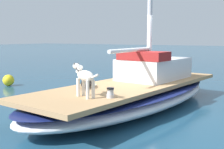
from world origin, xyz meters
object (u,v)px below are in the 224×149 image
object	(u,v)px
sailboat_main	(131,96)
dog_black	(86,83)
deck_winch	(110,93)
coiled_rope	(91,85)
dog_white	(84,77)
mooring_buoy	(8,80)

from	to	relation	value
sailboat_main	dog_black	bearing A→B (deg)	-119.04
deck_winch	coiled_rope	xyz separation A→B (m)	(-1.18, 0.97, -0.08)
dog_white	sailboat_main	bearing A→B (deg)	89.65
sailboat_main	coiled_rope	xyz separation A→B (m)	(-0.68, -0.92, 0.35)
sailboat_main	deck_winch	size ratio (longest dim) A/B	35.62
sailboat_main	coiled_rope	world-z (taller)	coiled_rope
dog_black	dog_white	distance (m)	1.17
deck_winch	mooring_buoy	distance (m)	6.82
sailboat_main	mooring_buoy	size ratio (longest dim) A/B	17.00
sailboat_main	deck_winch	distance (m)	2.00
mooring_buoy	deck_winch	bearing A→B (deg)	-22.86
sailboat_main	dog_black	world-z (taller)	dog_black
deck_winch	mooring_buoy	xyz separation A→B (m)	(-6.27, 2.64, -0.54)
sailboat_main	mooring_buoy	world-z (taller)	sailboat_main
sailboat_main	mooring_buoy	xyz separation A→B (m)	(-5.77, 0.75, -0.12)
mooring_buoy	coiled_rope	bearing A→B (deg)	-18.17
dog_white	mooring_buoy	distance (m)	6.47
coiled_rope	dog_white	bearing A→B (deg)	-60.29
dog_white	coiled_rope	distance (m)	1.40
dog_black	mooring_buoy	xyz separation A→B (m)	(-5.13, 1.90, -0.55)
dog_black	dog_white	bearing A→B (deg)	-56.12
dog_white	coiled_rope	size ratio (longest dim) A/B	2.78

